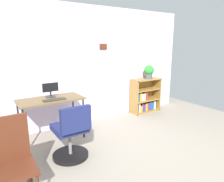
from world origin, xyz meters
name	(u,v)px	position (x,y,z in m)	size (l,w,h in m)	color
ground_plane	(156,171)	(0.00, 0.00, 0.00)	(6.24, 6.24, 0.00)	gray
wall_back	(82,66)	(0.00, 2.15, 1.18)	(5.20, 0.12, 2.36)	silver
desk	(51,102)	(-0.82, 1.66, 0.67)	(1.05, 0.53, 0.73)	brown
monitor	(51,90)	(-0.79, 1.76, 0.86)	(0.27, 0.17, 0.25)	#262628
keyboard	(55,100)	(-0.80, 1.52, 0.74)	(0.36, 0.12, 0.02)	#2F2D21
office_chair	(71,136)	(-0.79, 0.90, 0.35)	(0.52, 0.55, 0.83)	black
rocking_chair	(12,161)	(-1.61, 0.46, 0.46)	(0.42, 0.64, 0.91)	#542616
bookshelf_low	(144,97)	(1.52, 1.95, 0.35)	(0.74, 0.30, 0.81)	olive
potted_plant_on_shelf	(149,71)	(1.61, 1.90, 0.99)	(0.23, 0.23, 0.33)	#474C51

